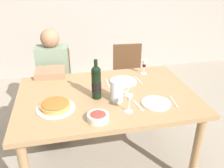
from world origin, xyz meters
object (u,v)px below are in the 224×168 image
at_px(wine_bottle, 96,82).
at_px(salad_bowl, 98,117).
at_px(chair_right, 128,75).
at_px(dinner_plate_left_setting, 156,103).
at_px(water_pitcher, 117,92).
at_px(dining_table, 107,103).
at_px(chair_left, 56,82).
at_px(baked_tart, 55,106).
at_px(dinner_plate_right_setting, 123,81).
at_px(wine_glass_left_diner, 129,100).
at_px(diner_left, 54,81).
at_px(wine_glass_right_diner, 144,64).

height_order(wine_bottle, salad_bowl, wine_bottle).
bearing_deg(chair_right, dinner_plate_left_setting, 89.86).
distance_m(water_pitcher, chair_right, 1.16).
bearing_deg(dinner_plate_left_setting, water_pitcher, 157.98).
bearing_deg(dining_table, chair_left, 116.08).
relative_size(baked_tart, chair_right, 0.34).
height_order(dinner_plate_right_setting, chair_right, chair_right).
distance_m(wine_bottle, salad_bowl, 0.35).
relative_size(baked_tart, wine_glass_left_diner, 2.07).
height_order(dining_table, dinner_plate_right_setting, dinner_plate_right_setting).
xyz_separation_m(wine_bottle, diner_left, (-0.37, 0.71, -0.29)).
bearing_deg(baked_tart, diner_left, 92.24).
relative_size(wine_bottle, water_pitcher, 1.86).
height_order(baked_tart, dinner_plate_right_setting, baked_tart).
bearing_deg(chair_right, baked_tart, 55.01).
relative_size(salad_bowl, diner_left, 0.13).
bearing_deg(dining_table, water_pitcher, -63.86).
bearing_deg(diner_left, wine_bottle, 121.62).
relative_size(water_pitcher, wine_glass_left_diner, 1.27).
relative_size(dining_table, wine_glass_left_diner, 10.53).
bearing_deg(dinner_plate_right_setting, diner_left, 144.20).
bearing_deg(chair_left, diner_left, 90.73).
relative_size(wine_bottle, chair_left, 0.39).
relative_size(dinner_plate_left_setting, chair_left, 0.27).
xyz_separation_m(baked_tart, chair_right, (0.88, 1.05, -0.29)).
bearing_deg(baked_tart, dinner_plate_left_setting, -7.04).
relative_size(dinner_plate_left_setting, chair_right, 0.27).
distance_m(dinner_plate_left_setting, chair_right, 1.18).
xyz_separation_m(dining_table, salad_bowl, (-0.13, -0.36, 0.12)).
distance_m(wine_bottle, chair_right, 1.17).
height_order(baked_tart, salad_bowl, baked_tart).
bearing_deg(dining_table, salad_bowl, -110.10).
bearing_deg(water_pitcher, baked_tart, -177.42).
bearing_deg(wine_glass_right_diner, chair_right, 89.55).
xyz_separation_m(salad_bowl, chair_right, (0.59, 1.27, -0.29)).
distance_m(water_pitcher, wine_glass_right_diner, 0.61).
bearing_deg(salad_bowl, dinner_plate_right_setting, 59.52).
relative_size(baked_tart, diner_left, 0.25).
xyz_separation_m(baked_tart, dinner_plate_left_setting, (0.78, -0.10, -0.02)).
relative_size(salad_bowl, wine_glass_right_diner, 1.06).
bearing_deg(chair_right, chair_left, 5.01).
bearing_deg(diner_left, chair_left, -89.27).
bearing_deg(diner_left, baked_tart, 96.55).
bearing_deg(dinner_plate_left_setting, dining_table, 145.60).
distance_m(wine_glass_left_diner, dinner_plate_right_setting, 0.52).
height_order(water_pitcher, chair_right, water_pitcher).
bearing_deg(wine_glass_left_diner, dining_table, 109.54).
bearing_deg(baked_tart, salad_bowl, -36.76).
distance_m(wine_glass_right_diner, dinner_plate_left_setting, 0.60).
bearing_deg(wine_bottle, diner_left, 117.31).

